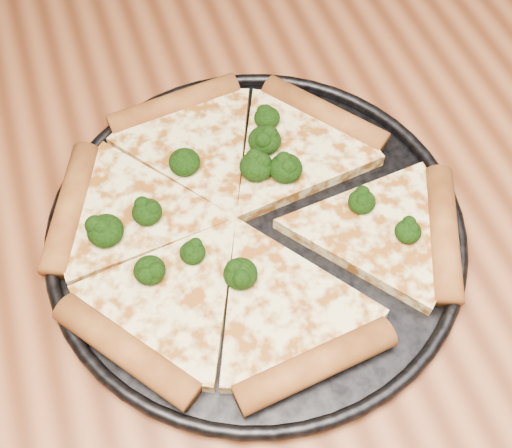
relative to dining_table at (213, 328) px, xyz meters
name	(u,v)px	position (x,y,z in m)	size (l,w,h in m)	color
dining_table	(213,328)	(0.00, 0.00, 0.00)	(1.20, 0.90, 0.75)	#96522E
pizza_pan	(256,229)	(0.06, 0.04, 0.10)	(0.38, 0.38, 0.02)	black
pizza	(242,219)	(0.05, 0.04, 0.11)	(0.38, 0.34, 0.03)	#FFEB9C
broccoli_florets	(231,195)	(0.04, 0.07, 0.12)	(0.28, 0.19, 0.02)	black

